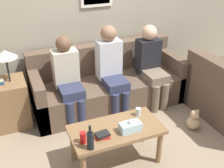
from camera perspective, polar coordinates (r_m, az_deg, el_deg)
name	(u,v)px	position (r m, az deg, el deg)	size (l,w,h in m)	color
ground_plane	(121,119)	(4.04, 1.86, -7.17)	(16.00, 16.00, 0.00)	gray
wall_back	(96,13)	(4.32, -3.27, 14.25)	(9.00, 0.08, 2.60)	#9E937F
couch_main	(108,85)	(4.28, -0.89, -0.16)	(2.26, 0.86, 0.88)	brown
coffee_table	(116,133)	(3.14, 0.83, -10.01)	(1.01, 0.52, 0.46)	olive
side_table_with_lamp	(9,101)	(4.01, -20.16, -3.22)	(0.49, 0.49, 1.07)	olive
wine_bottle	(90,140)	(2.78, -4.41, -11.31)	(0.07, 0.07, 0.27)	black
drinking_glass	(138,112)	(3.28, 5.35, -5.66)	(0.06, 0.06, 0.09)	silver
book_stack	(102,135)	(2.96, -1.96, -10.34)	(0.17, 0.13, 0.05)	red
soda_can	(83,137)	(2.88, -5.92, -10.75)	(0.07, 0.07, 0.12)	red
tissue_box	(130,127)	(3.03, 3.74, -8.64)	(0.23, 0.12, 0.14)	silver
person_left	(68,77)	(3.82, -8.94, 1.42)	(0.34, 0.57, 1.18)	#2D334C
person_middle	(111,67)	(3.97, -0.12, 3.48)	(0.34, 0.60, 1.25)	#2D334C
person_right	(151,62)	(4.23, 7.98, 4.37)	(0.34, 0.60, 1.19)	#756651
teddy_bear	(194,121)	(3.95, 16.27, -7.15)	(0.18, 0.18, 0.29)	tan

